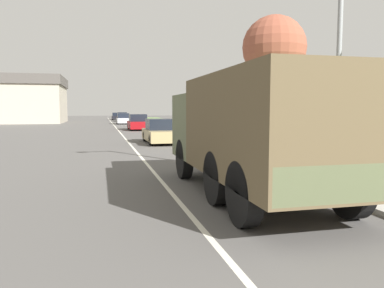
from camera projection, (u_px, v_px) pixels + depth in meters
The scene contains 13 objects.
ground_plane at pixel (120, 132), 34.65m from camera, with size 180.00×180.00×0.00m, color #565451.
lane_centre_stripe at pixel (120, 132), 34.65m from camera, with size 0.12×120.00×0.00m.
sidewalk_right at pixel (168, 131), 35.71m from camera, with size 1.80×120.00×0.12m.
grass_strip_right at pixel (212, 131), 36.75m from camera, with size 7.00×120.00×0.02m.
military_truck at pixel (253, 129), 8.98m from camera, with size 2.49×7.33×2.87m.
car_nearest_ahead at pixel (160, 132), 23.36m from camera, with size 1.73×4.80×1.51m.
car_second_ahead at pixel (138, 123), 38.19m from camera, with size 1.89×4.75×1.60m.
car_third_ahead at pixel (123, 119), 53.49m from camera, with size 1.82×3.92×1.54m.
car_fourth_ahead at pixel (122, 117), 65.47m from camera, with size 1.74×4.53×1.58m.
car_farthest_ahead at pixel (117, 117), 74.57m from camera, with size 1.91×4.11×1.44m.
lamp_post at pixel (334, 11), 10.17m from camera, with size 1.69×0.24×7.93m.
tree_mid_right at pixel (274, 48), 19.29m from camera, with size 3.28×3.28×6.89m.
building_distant at pixel (23, 100), 58.21m from camera, with size 12.56×13.44×7.12m.
Camera 1 is at (-1.69, 4.79, 2.10)m, focal length 35.00 mm.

